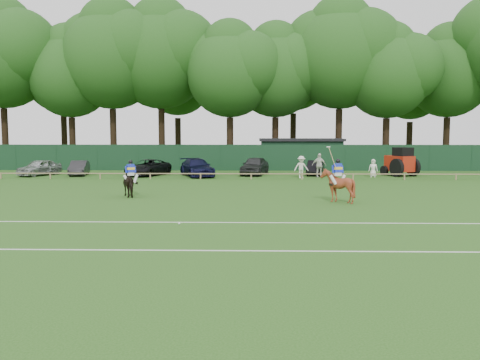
{
  "coord_description": "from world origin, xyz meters",
  "views": [
    {
      "loc": [
        1.13,
        -21.85,
        3.8
      ],
      "look_at": [
        0.5,
        3.0,
        1.4
      ],
      "focal_mm": 38.0,
      "sensor_mm": 36.0,
      "label": 1
    }
  ],
  "objects_px": {
    "horse_dark": "(131,183)",
    "tractor": "(401,163)",
    "sedan_grey": "(79,168)",
    "spectator_left": "(301,167)",
    "spectator_mid": "(319,165)",
    "sedan_silver": "(39,167)",
    "suv_black": "(148,167)",
    "hatch_grey": "(255,166)",
    "utility_shed": "(301,153)",
    "polo_ball": "(179,223)",
    "horse_chestnut": "(338,186)",
    "sedan_navy": "(197,168)",
    "estate_black": "(315,168)",
    "spectator_right": "(373,168)"
  },
  "relations": [
    {
      "from": "spectator_right",
      "to": "horse_dark",
      "type": "bearing_deg",
      "value": -129.89
    },
    {
      "from": "sedan_navy",
      "to": "estate_black",
      "type": "height_order",
      "value": "sedan_navy"
    },
    {
      "from": "sedan_grey",
      "to": "utility_shed",
      "type": "distance_m",
      "value": 21.65
    },
    {
      "from": "sedan_silver",
      "to": "sedan_navy",
      "type": "distance_m",
      "value": 13.58
    },
    {
      "from": "suv_black",
      "to": "hatch_grey",
      "type": "height_order",
      "value": "hatch_grey"
    },
    {
      "from": "horse_chestnut",
      "to": "estate_black",
      "type": "xyz_separation_m",
      "value": [
        0.9,
        16.93,
        -0.27
      ]
    },
    {
      "from": "estate_black",
      "to": "spectator_left",
      "type": "bearing_deg",
      "value": -106.42
    },
    {
      "from": "sedan_grey",
      "to": "suv_black",
      "type": "relative_size",
      "value": 0.77
    },
    {
      "from": "suv_black",
      "to": "sedan_navy",
      "type": "xyz_separation_m",
      "value": [
        4.31,
        -0.62,
        0.05
      ]
    },
    {
      "from": "utility_shed",
      "to": "suv_black",
      "type": "bearing_deg",
      "value": -148.08
    },
    {
      "from": "sedan_silver",
      "to": "horse_dark",
      "type": "bearing_deg",
      "value": -27.75
    },
    {
      "from": "sedan_grey",
      "to": "estate_black",
      "type": "relative_size",
      "value": 1.0
    },
    {
      "from": "sedan_grey",
      "to": "hatch_grey",
      "type": "distance_m",
      "value": 15.15
    },
    {
      "from": "horse_dark",
      "to": "sedan_grey",
      "type": "height_order",
      "value": "horse_dark"
    },
    {
      "from": "horse_dark",
      "to": "polo_ball",
      "type": "bearing_deg",
      "value": 86.66
    },
    {
      "from": "horse_dark",
      "to": "sedan_navy",
      "type": "bearing_deg",
      "value": -128.31
    },
    {
      "from": "spectator_left",
      "to": "spectator_right",
      "type": "xyz_separation_m",
      "value": [
        6.03,
        1.01,
        -0.16
      ]
    },
    {
      "from": "horse_chestnut",
      "to": "spectator_left",
      "type": "bearing_deg",
      "value": -97.72
    },
    {
      "from": "spectator_left",
      "to": "hatch_grey",
      "type": "bearing_deg",
      "value": 132.82
    },
    {
      "from": "spectator_right",
      "to": "sedan_silver",
      "type": "bearing_deg",
      "value": -168.59
    },
    {
      "from": "sedan_grey",
      "to": "suv_black",
      "type": "xyz_separation_m",
      "value": [
        5.94,
        -0.0,
        0.06
      ]
    },
    {
      "from": "estate_black",
      "to": "tractor",
      "type": "height_order",
      "value": "tractor"
    },
    {
      "from": "horse_dark",
      "to": "spectator_left",
      "type": "xyz_separation_m",
      "value": [
        11.02,
        11.91,
        0.12
      ]
    },
    {
      "from": "spectator_left",
      "to": "sedan_navy",
      "type": "bearing_deg",
      "value": 161.27
    },
    {
      "from": "spectator_mid",
      "to": "polo_ball",
      "type": "distance_m",
      "value": 23.16
    },
    {
      "from": "sedan_grey",
      "to": "polo_ball",
      "type": "relative_size",
      "value": 42.53
    },
    {
      "from": "spectator_mid",
      "to": "tractor",
      "type": "height_order",
      "value": "tractor"
    },
    {
      "from": "suv_black",
      "to": "hatch_grey",
      "type": "relative_size",
      "value": 1.07
    },
    {
      "from": "sedan_grey",
      "to": "spectator_left",
      "type": "relative_size",
      "value": 2.13
    },
    {
      "from": "polo_ball",
      "to": "utility_shed",
      "type": "height_order",
      "value": "utility_shed"
    },
    {
      "from": "spectator_right",
      "to": "polo_ball",
      "type": "height_order",
      "value": "spectator_right"
    },
    {
      "from": "hatch_grey",
      "to": "spectator_left",
      "type": "height_order",
      "value": "spectator_left"
    },
    {
      "from": "sedan_navy",
      "to": "spectator_mid",
      "type": "bearing_deg",
      "value": -24.89
    },
    {
      "from": "horse_dark",
      "to": "hatch_grey",
      "type": "relative_size",
      "value": 0.4
    },
    {
      "from": "sedan_grey",
      "to": "spectator_left",
      "type": "xyz_separation_m",
      "value": [
        18.89,
        -2.11,
        0.27
      ]
    },
    {
      "from": "horse_chestnut",
      "to": "sedan_silver",
      "type": "height_order",
      "value": "horse_chestnut"
    },
    {
      "from": "horse_dark",
      "to": "tractor",
      "type": "relative_size",
      "value": 0.54
    },
    {
      "from": "horse_chestnut",
      "to": "suv_black",
      "type": "xyz_separation_m",
      "value": [
        -13.55,
        16.15,
        -0.21
      ]
    },
    {
      "from": "estate_black",
      "to": "polo_ball",
      "type": "xyz_separation_m",
      "value": [
        -8.43,
        -23.62,
        -0.58
      ]
    },
    {
      "from": "spectator_mid",
      "to": "sedan_silver",
      "type": "bearing_deg",
      "value": 179.38
    },
    {
      "from": "utility_shed",
      "to": "tractor",
      "type": "height_order",
      "value": "utility_shed"
    },
    {
      "from": "estate_black",
      "to": "spectator_left",
      "type": "distance_m",
      "value": 3.27
    },
    {
      "from": "utility_shed",
      "to": "hatch_grey",
      "type": "bearing_deg",
      "value": -121.12
    },
    {
      "from": "hatch_grey",
      "to": "spectator_right",
      "type": "distance_m",
      "value": 9.99
    },
    {
      "from": "polo_ball",
      "to": "utility_shed",
      "type": "relative_size",
      "value": 0.01
    },
    {
      "from": "suv_black",
      "to": "utility_shed",
      "type": "relative_size",
      "value": 0.59
    },
    {
      "from": "utility_shed",
      "to": "tractor",
      "type": "relative_size",
      "value": 2.46
    },
    {
      "from": "horse_chestnut",
      "to": "sedan_silver",
      "type": "distance_m",
      "value": 27.76
    },
    {
      "from": "estate_black",
      "to": "utility_shed",
      "type": "xyz_separation_m",
      "value": [
        -0.56,
        7.86,
        0.91
      ]
    },
    {
      "from": "spectator_mid",
      "to": "horse_chestnut",
      "type": "bearing_deg",
      "value": -91.88
    }
  ]
}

